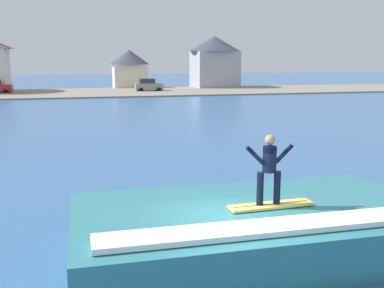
{
  "coord_description": "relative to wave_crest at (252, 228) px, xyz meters",
  "views": [
    {
      "loc": [
        -3.27,
        -8.88,
        4.62
      ],
      "look_at": [
        0.7,
        6.95,
        1.55
      ],
      "focal_mm": 42.58,
      "sensor_mm": 36.0,
      "label": 1
    }
  ],
  "objects": [
    {
      "name": "ground_plane",
      "position": [
        -0.7,
        -0.93,
        -0.57
      ],
      "size": [
        260.0,
        260.0,
        0.0
      ],
      "primitive_type": "plane",
      "color": "#346199"
    },
    {
      "name": "wave_crest",
      "position": [
        0.0,
        0.0,
        0.0
      ],
      "size": [
        8.57,
        4.58,
        1.2
      ],
      "color": "teal",
      "rests_on": "ground_plane"
    },
    {
      "name": "surfboard",
      "position": [
        0.32,
        -0.35,
        0.67
      ],
      "size": [
        2.07,
        0.53,
        0.06
      ],
      "color": "#EAD159",
      "rests_on": "wave_crest"
    },
    {
      "name": "surfer",
      "position": [
        0.25,
        -0.34,
        1.62
      ],
      "size": [
        1.18,
        0.32,
        1.65
      ],
      "color": "black",
      "rests_on": "surfboard"
    },
    {
      "name": "shoreline_bank",
      "position": [
        -0.7,
        53.04,
        -0.48
      ],
      "size": [
        120.0,
        16.14,
        0.17
      ],
      "color": "gray",
      "rests_on": "ground_plane"
    },
    {
      "name": "car_far_shore",
      "position": [
        5.66,
        53.66,
        0.38
      ],
      "size": [
        3.84,
        2.06,
        1.86
      ],
      "color": "gray",
      "rests_on": "ground_plane"
    },
    {
      "name": "house_gabled_white",
      "position": [
        17.15,
        59.92,
        3.85
      ],
      "size": [
        8.15,
        8.15,
        8.05
      ],
      "color": "#9EA3AD",
      "rests_on": "ground_plane"
    },
    {
      "name": "house_small_cottage",
      "position": [
        4.1,
        62.81,
        2.72
      ],
      "size": [
        6.33,
        6.33,
        5.94
      ],
      "color": "beige",
      "rests_on": "ground_plane"
    }
  ]
}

